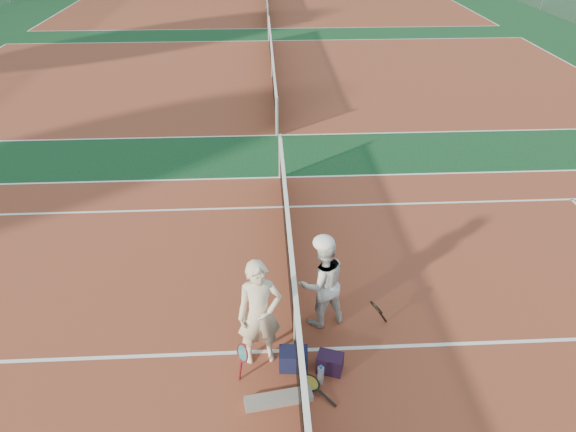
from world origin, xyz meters
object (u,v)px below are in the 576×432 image
(net_main, at_px, (296,325))
(racket_spare, at_px, (310,384))
(player_a, at_px, (259,314))
(player_b, at_px, (322,282))
(sports_bag_navy, at_px, (293,359))
(sports_bag_purple, at_px, (330,363))
(racket_red, at_px, (243,362))
(water_bottle, at_px, (321,375))
(racket_black_held, at_px, (375,315))

(net_main, xyz_separation_m, racket_spare, (0.16, -0.68, -0.45))
(player_a, bearing_deg, player_b, 29.03)
(sports_bag_navy, distance_m, sports_bag_purple, 0.52)
(sports_bag_navy, bearing_deg, racket_red, -169.00)
(sports_bag_purple, xyz_separation_m, water_bottle, (-0.16, -0.22, 0.01))
(racket_red, relative_size, water_bottle, 1.99)
(player_a, distance_m, racket_red, 0.69)
(racket_black_held, bearing_deg, player_b, -41.82)
(player_b, relative_size, water_bottle, 5.14)
(player_b, xyz_separation_m, racket_black_held, (0.82, -0.20, -0.51))
(player_b, distance_m, sports_bag_navy, 1.21)
(racket_red, height_order, sports_bag_navy, racket_red)
(player_b, distance_m, racket_spare, 1.50)
(net_main, height_order, player_a, player_a)
(racket_black_held, bearing_deg, sports_bag_purple, 17.57)
(net_main, height_order, racket_spare, net_main)
(water_bottle, bearing_deg, player_a, 148.04)
(net_main, height_order, sports_bag_navy, net_main)
(net_main, distance_m, sports_bag_purple, 0.71)
(player_a, distance_m, sports_bag_navy, 0.86)
(player_b, bearing_deg, net_main, 36.54)
(sports_bag_navy, bearing_deg, water_bottle, -40.39)
(net_main, relative_size, racket_spare, 18.39)
(player_b, xyz_separation_m, water_bottle, (-0.13, -1.23, -0.62))
(player_b, relative_size, sports_bag_navy, 3.85)
(player_b, xyz_separation_m, sports_bag_navy, (-0.49, -0.93, -0.61))
(water_bottle, bearing_deg, sports_bag_purple, 54.64)
(sports_bag_navy, bearing_deg, racket_spare, -60.77)
(water_bottle, bearing_deg, racket_red, 171.11)
(net_main, bearing_deg, racket_spare, -76.78)
(racket_black_held, bearing_deg, net_main, -9.57)
(sports_bag_navy, relative_size, sports_bag_purple, 1.13)
(player_a, xyz_separation_m, racket_spare, (0.66, -0.57, -0.79))
(net_main, bearing_deg, sports_bag_purple, -40.16)
(net_main, xyz_separation_m, racket_black_held, (1.26, 0.42, -0.25))
(player_a, relative_size, sports_bag_purple, 4.79)
(player_b, distance_m, water_bottle, 1.38)
(racket_red, bearing_deg, player_a, 17.26)
(player_a, relative_size, water_bottle, 5.68)
(racket_red, relative_size, sports_bag_purple, 1.68)
(player_b, bearing_deg, racket_red, 23.68)
(net_main, xyz_separation_m, player_a, (-0.51, -0.10, 0.34))
(player_b, distance_m, racket_black_held, 0.98)
(racket_black_held, height_order, racket_spare, racket_black_held)
(racket_red, height_order, racket_black_held, racket_red)
(net_main, xyz_separation_m, sports_bag_purple, (0.46, -0.39, -0.37))
(net_main, xyz_separation_m, player_b, (0.44, 0.62, 0.26))
(sports_bag_purple, relative_size, water_bottle, 1.18)
(racket_black_held, distance_m, sports_bag_purple, 1.14)
(net_main, height_order, water_bottle, net_main)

